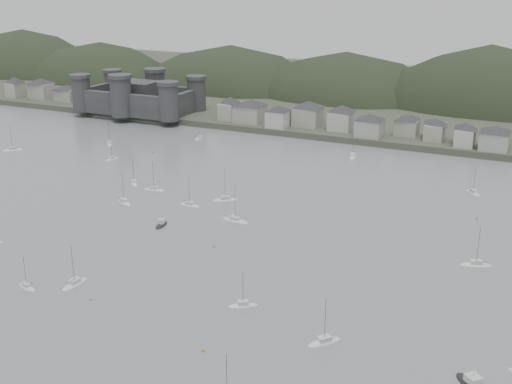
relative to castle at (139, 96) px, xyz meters
The scene contains 9 objects.
ground 216.45m from the castle, 56.28° to the right, with size 900.00×900.00×0.00m, color slate.
far_shore_land 166.61m from the castle, 43.83° to the left, with size 900.00×250.00×3.00m, color #383D2D.
forested_ridge 155.26m from the castle, 35.67° to the left, with size 851.55×103.94×102.57m.
castle is the anchor object (origin of this frame).
waterfront_town 170.64m from the castle, ahead, with size 451.48×28.46×12.92m.
sailboat_lead 62.45m from the castle, 68.04° to the right, with size 6.84×7.60×10.65m.
moored_fleet 161.21m from the castle, 48.26° to the right, with size 244.35×176.40×13.29m.
motor_launch_far 164.66m from the castle, 52.76° to the right, with size 3.76×7.44×3.71m.
mooring_buoys 172.54m from the castle, 46.71° to the right, with size 154.70×126.13×0.70m.
Camera 1 is at (85.27, -106.29, 75.22)m, focal length 44.80 mm.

